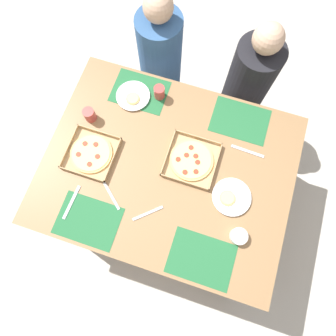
% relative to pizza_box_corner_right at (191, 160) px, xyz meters
% --- Properties ---
extents(ground_plane, '(6.00, 6.00, 0.00)m').
position_rel_pizza_box_corner_right_xyz_m(ground_plane, '(-0.12, -0.09, -0.73)').
color(ground_plane, beige).
extents(dining_table, '(1.51, 1.19, 0.72)m').
position_rel_pizza_box_corner_right_xyz_m(dining_table, '(-0.12, -0.09, -0.10)').
color(dining_table, '#3F3328').
rests_on(dining_table, ground_plane).
extents(placemat_near_left, '(0.36, 0.26, 0.00)m').
position_rel_pizza_box_corner_right_xyz_m(placemat_near_left, '(-0.46, -0.53, -0.01)').
color(placemat_near_left, '#236638').
rests_on(placemat_near_left, dining_table).
extents(placemat_near_right, '(0.36, 0.26, 0.00)m').
position_rel_pizza_box_corner_right_xyz_m(placemat_near_right, '(0.22, -0.53, -0.01)').
color(placemat_near_right, '#236638').
rests_on(placemat_near_right, dining_table).
extents(placemat_far_left, '(0.36, 0.26, 0.00)m').
position_rel_pizza_box_corner_right_xyz_m(placemat_far_left, '(-0.46, 0.35, -0.01)').
color(placemat_far_left, '#236638').
rests_on(placemat_far_left, dining_table).
extents(placemat_far_right, '(0.36, 0.26, 0.00)m').
position_rel_pizza_box_corner_right_xyz_m(placemat_far_right, '(0.22, 0.35, -0.01)').
color(placemat_far_right, '#236638').
rests_on(placemat_far_right, dining_table).
extents(pizza_box_corner_right, '(0.30, 0.30, 0.04)m').
position_rel_pizza_box_corner_right_xyz_m(pizza_box_corner_right, '(0.00, 0.00, 0.00)').
color(pizza_box_corner_right, tan).
rests_on(pizza_box_corner_right, dining_table).
extents(pizza_box_center, '(0.29, 0.29, 0.04)m').
position_rel_pizza_box_corner_right_xyz_m(pizza_box_center, '(-0.60, -0.15, 0.00)').
color(pizza_box_center, tan).
rests_on(pizza_box_center, dining_table).
extents(plate_far_left, '(0.23, 0.23, 0.03)m').
position_rel_pizza_box_corner_right_xyz_m(plate_far_left, '(0.29, -0.15, -0.00)').
color(plate_far_left, white).
rests_on(plate_far_left, dining_table).
extents(plate_near_right, '(0.22, 0.22, 0.03)m').
position_rel_pizza_box_corner_right_xyz_m(plate_near_right, '(-0.49, 0.30, -0.00)').
color(plate_near_right, white).
rests_on(plate_near_right, dining_table).
extents(cup_clear_left, '(0.07, 0.07, 0.09)m').
position_rel_pizza_box_corner_right_xyz_m(cup_clear_left, '(-0.33, 0.36, 0.03)').
color(cup_clear_left, '#BF4742').
rests_on(cup_clear_left, dining_table).
extents(cup_dark, '(0.07, 0.07, 0.09)m').
position_rel_pizza_box_corner_right_xyz_m(cup_dark, '(-0.69, 0.08, 0.03)').
color(cup_dark, '#BF4742').
rests_on(cup_dark, dining_table).
extents(condiment_bowl, '(0.10, 0.10, 0.04)m').
position_rel_pizza_box_corner_right_xyz_m(condiment_bowl, '(0.38, -0.35, 0.01)').
color(condiment_bowl, white).
rests_on(condiment_bowl, dining_table).
extents(fork_by_far_right, '(0.15, 0.14, 0.00)m').
position_rel_pizza_box_corner_right_xyz_m(fork_by_far_right, '(-0.39, -0.36, -0.01)').
color(fork_by_far_right, '#B7B7BC').
rests_on(fork_by_far_right, dining_table).
extents(fork_by_near_left, '(0.15, 0.14, 0.00)m').
position_rel_pizza_box_corner_right_xyz_m(fork_by_near_left, '(-0.15, -0.39, -0.01)').
color(fork_by_near_left, '#B7B7BC').
rests_on(fork_by_near_left, dining_table).
extents(knife_by_near_right, '(0.21, 0.03, 0.00)m').
position_rel_pizza_box_corner_right_xyz_m(knife_by_near_right, '(0.31, 0.17, -0.01)').
color(knife_by_near_right, '#B7B7BC').
rests_on(knife_by_near_right, dining_table).
extents(knife_by_far_left, '(0.03, 0.21, 0.00)m').
position_rel_pizza_box_corner_right_xyz_m(knife_by_far_left, '(-0.59, -0.46, -0.01)').
color(knife_by_far_left, '#B7B7BC').
rests_on(knife_by_far_left, dining_table).
extents(diner_left_seat, '(0.32, 0.32, 1.12)m').
position_rel_pizza_box_corner_right_xyz_m(diner_left_seat, '(-0.46, 0.76, -0.23)').
color(diner_left_seat, '#33598C').
rests_on(diner_left_seat, ground_plane).
extents(diner_right_seat, '(0.32, 0.32, 1.10)m').
position_rel_pizza_box_corner_right_xyz_m(diner_right_seat, '(0.22, 0.76, -0.24)').
color(diner_right_seat, black).
rests_on(diner_right_seat, ground_plane).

